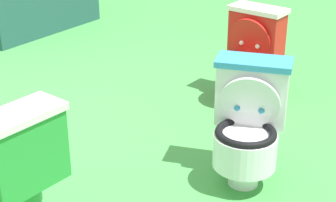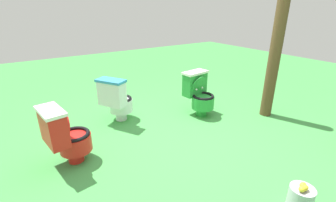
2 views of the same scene
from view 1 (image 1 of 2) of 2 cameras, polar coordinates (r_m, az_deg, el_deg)
ground at (r=3.94m, az=-9.55°, el=-3.48°), size 14.00×14.00×0.00m
toilet_red at (r=4.34m, az=8.26°, el=4.72°), size 0.54×0.47×0.73m
toilet_green at (r=2.89m, az=-15.64°, el=-6.74°), size 0.46×0.54×0.73m
toilet_white at (r=3.27m, az=8.22°, el=-2.16°), size 0.63×0.60×0.73m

